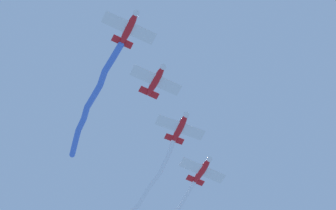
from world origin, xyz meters
name	(u,v)px	position (x,y,z in m)	size (l,w,h in m)	color
airplane_lead	(129,28)	(-2.99, -3.83, 75.10)	(7.50, 5.64, 1.86)	red
smoke_trail_lead	(92,102)	(-4.72, -17.47, 77.38)	(4.69, 22.80, 5.02)	#4C75DB
airplane_left_wing	(156,80)	(-10.15, -8.52, 75.35)	(7.49, 5.62, 1.86)	red
airplane_right_wing	(180,127)	(-17.30, -13.21, 75.60)	(7.54, 5.71, 1.86)	red
smoke_trail_right_wing	(133,206)	(-18.41, -28.13, 73.86)	(2.60, 25.29, 3.78)	white
airplane_slot	(202,170)	(-24.47, -17.90, 75.85)	(7.49, 5.62, 1.86)	red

